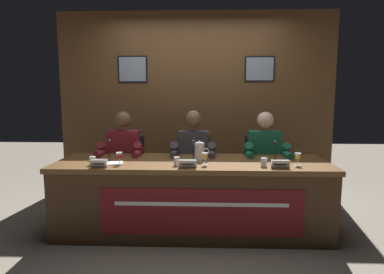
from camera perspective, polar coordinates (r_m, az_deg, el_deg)
The scene contains 23 objects.
ground_plane at distance 3.62m, azimuth 0.00°, elevation -15.83°, with size 12.00×12.00×0.00m, color gray.
wall_back_panelled at distance 4.83m, azimuth 0.66°, elevation 6.05°, with size 3.99×0.14×2.60m.
conference_table at distance 3.34m, azimuth -0.03°, elevation -8.61°, with size 2.79×0.85×0.75m.
chair_left at distance 4.15m, azimuth -11.29°, elevation -6.34°, with size 0.44×0.44×0.91m.
panelist_left at distance 3.91m, azimuth -12.07°, elevation -3.09°, with size 0.51×0.48×1.24m.
nameplate_left at distance 3.20m, azimuth -15.99°, elevation -4.46°, with size 0.16×0.06×0.08m.
juice_glass_left at distance 3.27m, azimuth -12.60°, elevation -3.28°, with size 0.06×0.06×0.12m.
water_cup_left at distance 3.33m, azimuth -17.00°, elevation -4.08°, with size 0.06×0.06×0.08m.
microphone_left at distance 3.46m, azimuth -14.62°, elevation -2.95°, with size 0.06×0.17×0.22m.
chair_center at distance 4.05m, azimuth 0.32°, elevation -6.57°, with size 0.44×0.44×0.91m.
panelist_center at distance 3.79m, azimuth 0.22°, elevation -3.25°, with size 0.51×0.48×1.24m.
nameplate_center at distance 3.07m, azimuth -0.78°, elevation -4.70°, with size 0.17×0.06×0.08m.
juice_glass_center at distance 3.17m, azimuth 2.32°, elevation -3.45°, with size 0.06×0.06×0.12m.
water_cup_center at distance 3.17m, azimuth -2.67°, elevation -4.34°, with size 0.06×0.06×0.08m.
microphone_center at distance 3.30m, azimuth 0.18°, elevation -3.21°, with size 0.06×0.17×0.22m.
chair_right at distance 4.11m, azimuth 12.06°, elevation -6.53°, with size 0.44×0.44×0.91m.
panelist_right at distance 3.85m, azimuth 12.69°, elevation -3.26°, with size 0.51×0.48×1.24m.
nameplate_right at distance 3.16m, azimuth 15.20°, elevation -4.60°, with size 0.17×0.06×0.08m.
juice_glass_right at distance 3.31m, azimuth 18.03°, elevation -3.33°, with size 0.06×0.06×0.12m.
water_cup_right at distance 3.20m, azimuth 12.47°, elevation -4.42°, with size 0.06×0.06×0.08m.
microphone_right at distance 3.37m, azimuth 14.56°, elevation -3.22°, with size 0.06×0.17×0.22m.
water_pitcher_central at distance 3.38m, azimuth 1.35°, elevation -2.59°, with size 0.15×0.10×0.21m.
document_stack_left at distance 3.34m, azimuth -13.86°, elevation -4.50°, with size 0.23×0.19×0.01m.
Camera 1 is at (0.12, -3.31, 1.45)m, focal length 30.50 mm.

